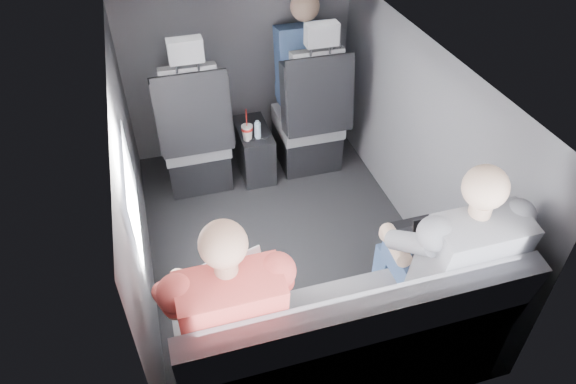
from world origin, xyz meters
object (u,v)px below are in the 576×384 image
object	(u,v)px
center_console	(254,150)
passenger_front_right	(304,66)
front_seat_left	(196,141)
soda_cup	(247,132)
laptop_white	(227,279)
water_bottle	(258,130)
passenger_rear_right	(447,260)
front_seat_right	(310,123)
passenger_rear_left	(228,312)
laptop_black	(430,232)
rear_bench	(343,344)

from	to	relation	value
center_console	passenger_front_right	world-z (taller)	passenger_front_right
front_seat_left	soda_cup	size ratio (longest dim) A/B	4.90
front_seat_left	laptop_white	size ratio (longest dim) A/B	3.00
water_bottle	passenger_rear_right	distance (m)	1.82
front_seat_right	passenger_rear_left	bearing A→B (deg)	-118.71
laptop_black	passenger_front_right	world-z (taller)	passenger_front_right
front_seat_left	rear_bench	world-z (taller)	front_seat_left
laptop_white	passenger_front_right	world-z (taller)	passenger_front_right
soda_cup	passenger_front_right	bearing A→B (deg)	32.51
center_console	soda_cup	xyz separation A→B (m)	(-0.07, -0.13, 0.26)
laptop_black	passenger_rear_left	size ratio (longest dim) A/B	0.26
front_seat_left	passenger_front_right	xyz separation A→B (m)	(0.92, 0.26, 0.36)
passenger_front_right	front_seat_right	bearing A→B (deg)	-95.20
soda_cup	laptop_white	size ratio (longest dim) A/B	0.61
laptop_black	center_console	bearing A→B (deg)	110.23
front_seat_left	laptop_black	xyz separation A→B (m)	(1.05, -1.58, 0.23)
laptop_black	water_bottle	bearing A→B (deg)	111.51
front_seat_left	soda_cup	world-z (taller)	front_seat_left
front_seat_left	front_seat_right	xyz separation A→B (m)	(0.90, 0.00, 0.00)
soda_cup	laptop_white	world-z (taller)	laptop_white
front_seat_right	laptop_black	size ratio (longest dim) A/B	3.84
laptop_white	passenger_rear_right	distance (m)	1.09
soda_cup	passenger_rear_right	distance (m)	1.84
laptop_black	passenger_rear_left	world-z (taller)	passenger_rear_left
front_seat_left	passenger_rear_right	xyz separation A→B (m)	(1.01, -1.81, 0.26)
passenger_rear_right	passenger_front_right	bearing A→B (deg)	92.48
front_seat_left	rear_bench	xyz separation A→B (m)	(0.45, -1.90, -0.09)
rear_bench	passenger_rear_right	distance (m)	0.67
center_console	laptop_white	bearing A→B (deg)	-107.11
laptop_white	passenger_front_right	distance (m)	2.10
center_console	rear_bench	bearing A→B (deg)	-90.00
front_seat_left	center_console	size ratio (longest dim) A/B	2.64
front_seat_right	water_bottle	world-z (taller)	front_seat_right
rear_bench	passenger_rear_left	distance (m)	0.65
front_seat_left	rear_bench	distance (m)	1.96
rear_bench	water_bottle	size ratio (longest dim) A/B	11.20
water_bottle	rear_bench	bearing A→B (deg)	-90.26
laptop_white	passenger_rear_right	bearing A→B (deg)	-10.93
laptop_black	soda_cup	bearing A→B (deg)	114.14
water_bottle	passenger_front_right	bearing A→B (deg)	36.53
soda_cup	water_bottle	bearing A→B (deg)	1.89
front_seat_right	passenger_front_right	xyz separation A→B (m)	(0.02, 0.26, 0.36)
laptop_white	front_seat_left	bearing A→B (deg)	88.02
passenger_rear_right	passenger_rear_left	bearing A→B (deg)	179.98
water_bottle	passenger_rear_right	size ratio (longest dim) A/B	0.11
passenger_front_right	laptop_white	bearing A→B (deg)	-117.76
rear_bench	laptop_white	bearing A→B (deg)	149.27
laptop_white	passenger_rear_left	bearing A→B (deg)	-99.62
laptop_white	water_bottle	bearing A→B (deg)	71.28
front_seat_left	passenger_rear_left	xyz separation A→B (m)	(-0.09, -1.81, 0.25)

